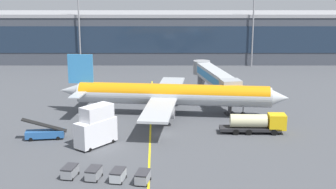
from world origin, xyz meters
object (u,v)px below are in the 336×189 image
(belt_loader, at_px, (44,133))
(catering_lift, at_px, (95,126))
(main_airliner, at_px, (170,94))
(baggage_cart_3, at_px, (142,177))
(baggage_cart_1, at_px, (93,173))
(fuel_tanker, at_px, (256,123))
(baggage_cart_0, at_px, (69,171))
(baggage_cart_2, at_px, (117,175))

(belt_loader, xyz_separation_m, catering_lift, (8.71, -3.08, 2.07))
(main_airliner, distance_m, catering_lift, 20.35)
(main_airliner, distance_m, baggage_cart_3, 30.78)
(catering_lift, relative_size, baggage_cart_1, 2.39)
(main_airliner, bearing_deg, belt_loader, -146.12)
(main_airliner, bearing_deg, fuel_tanker, -37.00)
(baggage_cart_0, xyz_separation_m, baggage_cart_1, (3.15, -0.59, 0.00))
(catering_lift, distance_m, baggage_cart_3, 15.89)
(baggage_cart_1, bearing_deg, catering_lift, 96.75)
(baggage_cart_2, height_order, baggage_cart_3, same)
(fuel_tanker, bearing_deg, baggage_cart_0, -146.61)
(belt_loader, relative_size, baggage_cart_3, 2.43)
(fuel_tanker, height_order, catering_lift, catering_lift)
(main_airliner, xyz_separation_m, catering_lift, (-11.58, -16.70, -0.97))
(main_airliner, relative_size, baggage_cart_0, 14.87)
(fuel_tanker, xyz_separation_m, baggage_cart_1, (-24.16, -18.59, -0.96))
(main_airliner, height_order, baggage_cart_2, main_airliner)
(belt_loader, height_order, baggage_cart_3, belt_loader)
(baggage_cart_1, xyz_separation_m, baggage_cart_2, (3.15, -0.59, 0.00))
(fuel_tanker, bearing_deg, catering_lift, -166.61)
(baggage_cart_0, height_order, baggage_cart_2, same)
(baggage_cart_0, bearing_deg, catering_lift, 82.02)
(main_airliner, relative_size, fuel_tanker, 3.95)
(belt_loader, relative_size, baggage_cart_0, 2.43)
(baggage_cart_2, bearing_deg, baggage_cart_0, 169.37)
(belt_loader, height_order, baggage_cart_0, belt_loader)
(main_airliner, distance_m, belt_loader, 24.62)
(baggage_cart_0, bearing_deg, baggage_cart_2, -10.63)
(belt_loader, bearing_deg, fuel_tanker, 5.03)
(belt_loader, distance_m, baggage_cart_0, 16.55)
(baggage_cart_3, bearing_deg, fuel_tanker, 47.89)
(baggage_cart_1, height_order, baggage_cart_3, same)
(catering_lift, height_order, baggage_cart_0, catering_lift)
(catering_lift, height_order, baggage_cart_2, catering_lift)
(main_airliner, height_order, baggage_cart_1, main_airliner)
(main_airliner, distance_m, baggage_cart_2, 30.75)
(baggage_cart_1, distance_m, baggage_cart_3, 6.40)
(baggage_cart_1, bearing_deg, baggage_cart_3, -10.63)
(fuel_tanker, distance_m, baggage_cart_3, 26.67)
(fuel_tanker, xyz_separation_m, baggage_cart_0, (-27.31, -18.00, -0.96))
(fuel_tanker, relative_size, baggage_cart_0, 3.76)
(belt_loader, height_order, baggage_cart_2, belt_loader)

